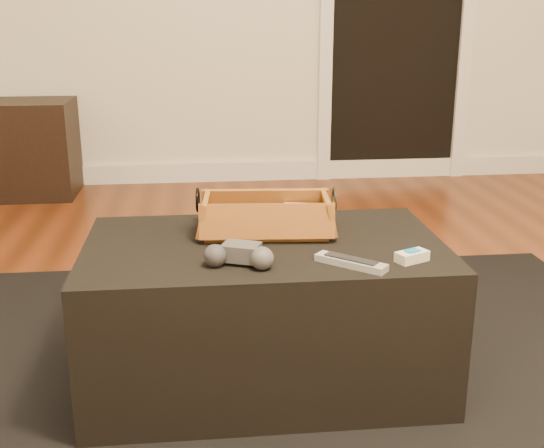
{
  "coord_description": "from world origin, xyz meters",
  "views": [
    {
      "loc": [
        0.05,
        -1.58,
        1.05
      ],
      "look_at": [
        0.24,
        0.19,
        0.49
      ],
      "focal_mm": 45.0,
      "sensor_mm": 36.0,
      "label": 1
    }
  ],
  "objects": [
    {
      "name": "tv_remote",
      "position": [
        0.21,
        0.28,
        0.46
      ],
      "size": [
        0.21,
        0.05,
        0.02
      ],
      "primitive_type": "cube",
      "rotation": [
        0.0,
        0.0,
        0.03
      ],
      "color": "black",
      "rests_on": "wicker_basket"
    },
    {
      "name": "baseboard",
      "position": [
        0.0,
        2.73,
        0.06
      ],
      "size": [
        5.0,
        0.04,
        0.12
      ],
      "primitive_type": "cube",
      "color": "white",
      "rests_on": "floor"
    },
    {
      "name": "door_jamb_left",
      "position": [
        0.85,
        2.72,
        1.02
      ],
      "size": [
        0.08,
        0.05,
        2.05
      ],
      "primitive_type": "cube",
      "color": "white",
      "rests_on": "floor"
    },
    {
      "name": "door_jamb_right",
      "position": [
        1.75,
        2.72,
        1.02
      ],
      "size": [
        0.08,
        0.05,
        2.05
      ],
      "primitive_type": "cube",
      "color": "white",
      "rests_on": "floor"
    },
    {
      "name": "doorway_opening",
      "position": [
        1.3,
        2.73,
        1.02
      ],
      "size": [
        0.82,
        0.02,
        2.0
      ],
      "primitive_type": "cube",
      "color": "black",
      "rests_on": "floor"
    },
    {
      "name": "area_rug",
      "position": [
        0.22,
        0.16,
        0.01
      ],
      "size": [
        2.6,
        2.0,
        0.01
      ],
      "primitive_type": "cube",
      "color": "black",
      "rests_on": "floor"
    },
    {
      "name": "silver_remote",
      "position": [
        0.42,
        0.0,
        0.44
      ],
      "size": [
        0.17,
        0.16,
        0.02
      ],
      "color": "#A6A9AD",
      "rests_on": "ottoman"
    },
    {
      "name": "game_controller",
      "position": [
        0.14,
        0.03,
        0.46
      ],
      "size": [
        0.19,
        0.13,
        0.06
      ],
      "color": "#3A3A3D",
      "rests_on": "ottoman"
    },
    {
      "name": "cream_gadget",
      "position": [
        0.59,
        0.02,
        0.45
      ],
      "size": [
        0.1,
        0.08,
        0.03
      ],
      "color": "beige",
      "rests_on": "ottoman"
    },
    {
      "name": "cloth_bundle",
      "position": [
        0.34,
        0.31,
        0.48
      ],
      "size": [
        0.12,
        0.1,
        0.06
      ],
      "primitive_type": "cube",
      "rotation": [
        0.0,
        0.0,
        -0.25
      ],
      "color": "tan",
      "rests_on": "wicker_basket"
    },
    {
      "name": "ottoman",
      "position": [
        0.22,
        0.21,
        0.22
      ],
      "size": [
        1.0,
        0.6,
        0.42
      ],
      "primitive_type": "cube",
      "color": "black",
      "rests_on": "area_rug"
    },
    {
      "name": "floor",
      "position": [
        0.0,
        0.0,
        -0.01
      ],
      "size": [
        5.0,
        5.5,
        0.01
      ],
      "primitive_type": "cube",
      "color": "brown",
      "rests_on": "ground"
    },
    {
      "name": "wicker_basket",
      "position": [
        0.24,
        0.29,
        0.48
      ],
      "size": [
        0.41,
        0.24,
        0.14
      ],
      "color": "#976322",
      "rests_on": "ottoman"
    }
  ]
}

